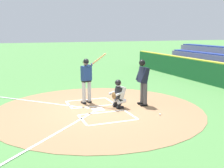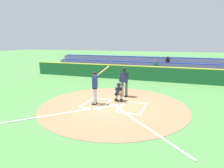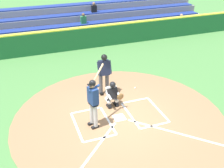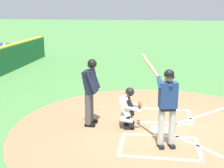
{
  "view_description": "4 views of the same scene",
  "coord_description": "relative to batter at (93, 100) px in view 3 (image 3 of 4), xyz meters",
  "views": [
    {
      "loc": [
        -9.77,
        3.21,
        3.0
      ],
      "look_at": [
        0.2,
        -0.66,
        0.92
      ],
      "focal_mm": 44.55,
      "sensor_mm": 36.0,
      "label": 1
    },
    {
      "loc": [
        -3.23,
        9.46,
        3.45
      ],
      "look_at": [
        0.34,
        -0.69,
        1.05
      ],
      "focal_mm": 30.63,
      "sensor_mm": 36.0,
      "label": 2
    },
    {
      "loc": [
        3.19,
        7.88,
        6.1
      ],
      "look_at": [
        0.04,
        -0.69,
        1.12
      ],
      "focal_mm": 44.07,
      "sensor_mm": 36.0,
      "label": 3
    },
    {
      "loc": [
        7.83,
        -0.12,
        3.26
      ],
      "look_at": [
        0.02,
        -1.29,
        1.22
      ],
      "focal_mm": 49.45,
      "sensor_mm": 36.0,
      "label": 4
    }
  ],
  "objects": [
    {
      "name": "baseball",
      "position": [
        -2.52,
        -1.98,
        -1.06
      ],
      "size": [
        0.07,
        0.07,
        0.07
      ],
      "primitive_type": "sphere",
      "color": "white",
      "rests_on": "ground"
    },
    {
      "name": "home_plate_and_chalk",
      "position": [
        -1.03,
        0.75,
        -1.08
      ],
      "size": [
        7.93,
        4.91,
        0.01
      ],
      "color": "white",
      "rests_on": "dirt_circle"
    },
    {
      "name": "catcher",
      "position": [
        -1.07,
        -0.97,
        -0.51
      ],
      "size": [
        0.62,
        0.61,
        1.13
      ],
      "color": "black",
      "rests_on": "ground"
    },
    {
      "name": "ground_plane",
      "position": [
        -1.03,
        -0.13,
        -1.1
      ],
      "size": [
        120.0,
        120.0,
        0.0
      ],
      "primitive_type": "plane",
      "color": "#4C8442"
    },
    {
      "name": "backstop_wall",
      "position": [
        -1.03,
        -7.63,
        -0.45
      ],
      "size": [
        22.0,
        0.36,
        1.31
      ],
      "color": "#1E6033",
      "rests_on": "ground"
    },
    {
      "name": "dirt_circle",
      "position": [
        -1.03,
        -0.13,
        -1.09
      ],
      "size": [
        8.0,
        8.0,
        0.01
      ],
      "primitive_type": "cylinder",
      "color": "#99704C",
      "rests_on": "ground"
    },
    {
      "name": "batter",
      "position": [
        0.0,
        0.0,
        0.0
      ],
      "size": [
        0.83,
        0.89,
        2.13
      ],
      "color": "#BCBCBC",
      "rests_on": "ground"
    },
    {
      "name": "bleacher_stand",
      "position": [
        -1.04,
        -10.33,
        -0.4
      ],
      "size": [
        20.0,
        3.4,
        2.55
      ],
      "color": "gray",
      "rests_on": "ground"
    },
    {
      "name": "plate_umpire",
      "position": [
        -1.08,
        -2.02,
        -0.02
      ],
      "size": [
        0.59,
        0.43,
        1.86
      ],
      "color": "#4C4C51",
      "rests_on": "ground"
    }
  ]
}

